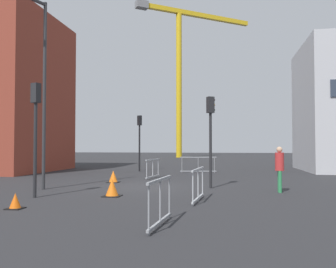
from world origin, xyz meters
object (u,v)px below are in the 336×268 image
Objects in this scene: traffic_light_crosswalk at (139,134)px; traffic_light_corner at (211,127)px; traffic_cone_by_barrier at (113,177)px; traffic_cone_orange at (15,202)px; pedestrian_walking at (280,166)px; traffic_cone_striped at (112,188)px; streetlamp_tall at (41,79)px; construction_crane at (182,56)px; traffic_light_median at (35,121)px.

traffic_light_corner is (5.51, -9.55, -0.03)m from traffic_light_crosswalk.
traffic_cone_orange is (-0.46, -7.67, -0.07)m from traffic_cone_by_barrier.
traffic_cone_striped is (-6.13, -2.13, -0.75)m from pedestrian_walking.
traffic_cone_striped is 3.52m from traffic_cone_orange.
streetlamp_tall is 6.36m from traffic_cone_orange.
traffic_light_crosswalk is at bearing 119.97° from traffic_light_corner.
streetlamp_tall is 5.88m from traffic_cone_by_barrier.
construction_crane is 51.76× the size of traffic_cone_orange.
construction_crane is 33.82m from traffic_light_crosswalk.
traffic_cone_striped is at bearing -72.54° from traffic_cone_by_barrier.
construction_crane reaches higher than streetlamp_tall.
traffic_cone_striped is 1.39× the size of traffic_cone_orange.
traffic_light_corner is at bearing 32.44° from traffic_light_median.
construction_crane is at bearing 88.96° from streetlamp_tall.
pedestrian_walking is at bearing -77.88° from construction_crane.
traffic_cone_striped is (1.49, -4.75, 0.02)m from traffic_cone_by_barrier.
traffic_cone_orange is (-8.09, -5.05, -0.84)m from pedestrian_walking.
construction_crane is 45.08m from pedestrian_walking.
traffic_light_median is at bearing -147.56° from traffic_light_corner.
traffic_cone_striped is (2.60, 0.73, -2.42)m from traffic_light_median.
traffic_light_crosswalk is 15.75m from traffic_cone_orange.
traffic_light_crosswalk is at bearing 128.08° from pedestrian_walking.
traffic_cone_by_barrier is (-7.62, 2.62, -0.77)m from pedestrian_walking.
traffic_cone_orange is (0.64, -2.19, -2.51)m from traffic_light_median.
traffic_light_median is 6.10m from traffic_cone_by_barrier.
traffic_cone_by_barrier is 4.98m from traffic_cone_striped.
traffic_light_crosswalk reaches higher than traffic_light_corner.
construction_crane is 2.99× the size of streetlamp_tall.
traffic_light_corner is 3.30m from pedestrian_walking.
pedestrian_walking is 8.10m from traffic_cone_by_barrier.
pedestrian_walking is at bearing 19.14° from traffic_cone_striped.
streetlamp_tall is 4.43× the size of pedestrian_walking.
traffic_light_corner is (6.97, 1.72, -1.97)m from streetlamp_tall.
construction_crane is at bearing 91.04° from traffic_cone_orange.
traffic_light_corner reaches higher than traffic_cone_striped.
pedestrian_walking is at bearing 4.51° from streetlamp_tall.
streetlamp_tall is at bearing 114.82° from traffic_light_median.
traffic_light_corner is at bearing 42.16° from traffic_cone_striped.
traffic_light_crosswalk reaches higher than pedestrian_walking.
traffic_cone_orange is at bearing -89.46° from traffic_light_crosswalk.
traffic_cone_by_barrier is (1.31, -38.96, -15.73)m from construction_crane.
construction_crane is 43.21m from traffic_light_corner.
traffic_light_median is at bearing 106.37° from traffic_cone_orange.
pedestrian_walking reaches higher than traffic_cone_striped.
construction_crane is 5.92× the size of traffic_light_crosswalk.
traffic_light_median reaches higher than traffic_cone_striped.
traffic_light_corner reaches higher than traffic_cone_orange.
traffic_light_median is at bearing -161.86° from pedestrian_walking.
pedestrian_walking reaches higher than traffic_cone_by_barrier.
traffic_light_crosswalk is at bearing 82.59° from streetlamp_tall.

